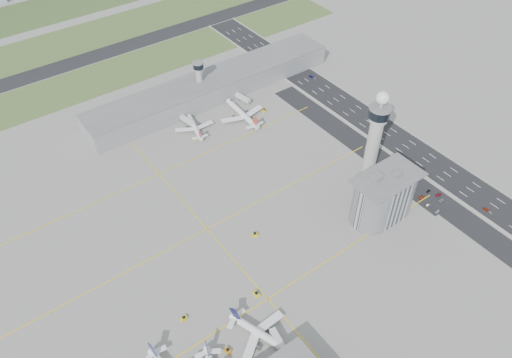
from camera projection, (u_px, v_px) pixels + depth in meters
ground at (291, 230)px, 296.76m from camera, size 1000.00×1000.00×0.00m
grass_strip_0 at (104, 77)px, 420.07m from camera, size 480.00×50.00×0.08m
grass_strip_1 at (71, 42)px, 464.05m from camera, size 480.00×60.00×0.08m
grass_strip_2 at (41, 12)px, 510.96m from camera, size 480.00×70.00×0.08m
runway at (87, 59)px, 441.75m from camera, size 480.00×22.00×0.10m
highway at (419, 155)px, 346.20m from camera, size 28.00×500.00×0.10m
barrier_left at (406, 163)px, 339.80m from camera, size 0.60×500.00×1.20m
barrier_right at (432, 147)px, 351.84m from camera, size 0.60×500.00×1.20m
landside_road at (406, 178)px, 329.59m from camera, size 18.00×260.00×0.08m
parking_lot at (418, 189)px, 321.68m from camera, size 20.00×44.00×0.10m
taxiway_line_h_0 at (268, 299)px, 261.96m from camera, size 260.00×0.60×0.01m
taxiway_line_h_1 at (207, 229)px, 297.14m from camera, size 260.00×0.60×0.01m
taxiway_line_h_2 at (159, 174)px, 332.32m from camera, size 260.00×0.60×0.01m
taxiway_line_v at (207, 229)px, 297.14m from camera, size 0.60×260.00×0.01m
control_tower at (375, 132)px, 308.38m from camera, size 14.00×14.00×64.50m
secondary_tower at (199, 77)px, 384.72m from camera, size 8.60×8.60×31.90m
admin_building at (383, 196)px, 295.72m from camera, size 42.00×24.00×33.50m
terminal_pier at (212, 86)px, 395.33m from camera, size 210.00×32.00×15.80m
airplane_near_c at (263, 333)px, 241.72m from camera, size 43.85×47.38×10.82m
airplane_far_a at (194, 123)px, 364.98m from camera, size 37.19×40.89×9.68m
airplane_far_b at (242, 111)px, 374.64m from camera, size 38.41×44.45×11.93m
jet_bridge_near_2 at (286, 355)px, 236.23m from camera, size 5.39×14.31×5.70m
jet_bridge_far_0 at (182, 118)px, 373.07m from camera, size 5.39×14.31×5.70m
jet_bridge_far_1 at (237, 96)px, 394.58m from camera, size 5.39×14.31×5.70m
tug_0 at (184, 318)px, 252.63m from camera, size 3.56×2.65×1.93m
tug_1 at (228, 350)px, 239.91m from camera, size 2.94×3.72×1.92m
tug_2 at (256, 294)px, 263.03m from camera, size 2.75×3.81×2.12m
tug_3 at (255, 234)px, 292.92m from camera, size 4.22×3.72×2.04m
tug_4 at (196, 138)px, 358.66m from camera, size 3.29×3.43×1.65m
tug_5 at (264, 110)px, 383.87m from camera, size 3.86×3.44×1.86m
car_lot_0 at (437, 211)px, 306.80m from camera, size 3.80×1.91×1.24m
car_lot_1 at (428, 205)px, 310.93m from camera, size 3.78×1.35×1.24m
car_lot_2 at (422, 197)px, 315.69m from camera, size 4.66×2.52×1.24m
car_lot_3 at (412, 191)px, 319.72m from camera, size 4.58×2.39×1.27m
car_lot_4 at (404, 184)px, 324.32m from camera, size 3.71×1.64×1.24m
car_lot_5 at (391, 176)px, 330.01m from camera, size 3.58×1.43×1.16m
car_lot_6 at (442, 200)px, 313.93m from camera, size 4.10×2.01×1.12m
car_lot_7 at (439, 195)px, 317.29m from camera, size 4.57×2.04×1.30m
car_lot_8 at (428, 191)px, 319.91m from camera, size 3.48×1.66×1.15m
car_lot_9 at (418, 181)px, 326.99m from camera, size 3.37×1.35×1.09m
car_lot_10 at (410, 175)px, 330.94m from camera, size 4.86×2.70×1.29m
car_lot_11 at (403, 170)px, 334.13m from camera, size 4.32×2.17×1.20m
car_hw_0 at (486, 209)px, 308.02m from camera, size 2.03×3.96×1.29m
car_hw_1 at (377, 126)px, 369.31m from camera, size 1.50×3.67×1.18m
car_hw_2 at (311, 77)px, 419.29m from camera, size 2.87×5.00×1.31m
car_hw_4 at (258, 53)px, 448.69m from camera, size 1.64×3.40×1.12m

